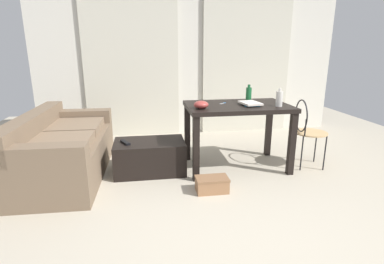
% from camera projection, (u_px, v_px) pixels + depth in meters
% --- Properties ---
extents(ground_plane, '(7.41, 7.41, 0.00)m').
position_uv_depth(ground_plane, '(215.00, 174.00, 3.59)').
color(ground_plane, '#B2A893').
extents(wall_back, '(5.06, 0.10, 2.55)m').
position_uv_depth(wall_back, '(190.00, 58.00, 5.09)').
color(wall_back, silver).
rests_on(wall_back, ground).
extents(curtains, '(3.46, 0.03, 2.25)m').
position_uv_depth(curtains, '(191.00, 68.00, 5.05)').
color(curtains, beige).
rests_on(curtains, ground).
extents(couch, '(0.91, 1.81, 0.73)m').
position_uv_depth(couch, '(62.00, 150.00, 3.51)').
color(couch, brown).
rests_on(couch, ground).
extents(coffee_table, '(0.83, 0.51, 0.38)m').
position_uv_depth(coffee_table, '(150.00, 157.00, 3.62)').
color(coffee_table, black).
rests_on(coffee_table, ground).
extents(craft_table, '(1.23, 0.78, 0.79)m').
position_uv_depth(craft_table, '(237.00, 114.00, 3.65)').
color(craft_table, black).
rests_on(craft_table, ground).
extents(wire_chair, '(0.40, 0.42, 0.85)m').
position_uv_depth(wire_chair, '(306.00, 126.00, 3.71)').
color(wire_chair, tan).
rests_on(wire_chair, ground).
extents(bottle_near, '(0.08, 0.08, 0.21)m').
position_uv_depth(bottle_near, '(279.00, 99.00, 3.48)').
color(bottle_near, beige).
rests_on(bottle_near, craft_table).
extents(bottle_far, '(0.07, 0.07, 0.22)m').
position_uv_depth(bottle_far, '(249.00, 94.00, 3.78)').
color(bottle_far, '#195B2D').
rests_on(bottle_far, craft_table).
extents(bowl, '(0.17, 0.17, 0.09)m').
position_uv_depth(bowl, '(201.00, 105.00, 3.37)').
color(bowl, '#9E3833').
rests_on(bowl, craft_table).
extents(book_stack, '(0.23, 0.30, 0.04)m').
position_uv_depth(book_stack, '(250.00, 104.00, 3.57)').
color(book_stack, '#1E668C').
rests_on(book_stack, craft_table).
extents(scissors, '(0.10, 0.10, 0.00)m').
position_uv_depth(scissors, '(223.00, 103.00, 3.70)').
color(scissors, '#9EA0A5').
rests_on(scissors, craft_table).
extents(tv_remote_primary, '(0.13, 0.19, 0.02)m').
position_uv_depth(tv_remote_primary, '(125.00, 142.00, 3.49)').
color(tv_remote_primary, black).
rests_on(tv_remote_primary, coffee_table).
extents(shoebox, '(0.34, 0.20, 0.16)m').
position_uv_depth(shoebox, '(212.00, 184.00, 3.15)').
color(shoebox, '#996B47').
rests_on(shoebox, ground).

